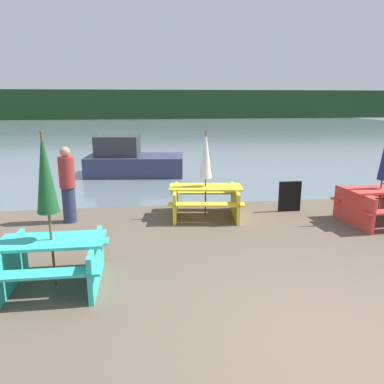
{
  "coord_description": "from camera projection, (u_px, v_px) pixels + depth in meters",
  "views": [
    {
      "loc": [
        -2.04,
        -3.37,
        2.7
      ],
      "look_at": [
        -1.01,
        4.0,
        0.85
      ],
      "focal_mm": 35.0,
      "sensor_mm": 36.0,
      "label": 1
    }
  ],
  "objects": [
    {
      "name": "ground_plane",
      "position": [
        331.0,
        348.0,
        4.17
      ],
      "size": [
        60.0,
        60.0,
        0.0
      ],
      "primitive_type": "plane",
      "color": "brown"
    },
    {
      "name": "water",
      "position": [
        162.0,
        130.0,
        34.01
      ],
      "size": [
        60.0,
        50.0,
        0.0
      ],
      "color": "slate",
      "rests_on": "ground_plane"
    },
    {
      "name": "far_treeline",
      "position": [
        153.0,
        104.0,
        52.75
      ],
      "size": [
        80.0,
        1.6,
        4.0
      ],
      "color": "#1E3D1E",
      "rests_on": "water"
    },
    {
      "name": "picnic_table_teal",
      "position": [
        53.0,
        258.0,
        5.49
      ],
      "size": [
        1.52,
        1.4,
        0.72
      ],
      "rotation": [
        0.0,
        0.0,
        -0.01
      ],
      "color": "#33B7A8",
      "rests_on": "ground_plane"
    },
    {
      "name": "picnic_table_red",
      "position": [
        379.0,
        203.0,
        8.3
      ],
      "size": [
        1.63,
        1.48,
        0.8
      ],
      "rotation": [
        0.0,
        0.0,
        0.07
      ],
      "color": "red",
      "rests_on": "ground_plane"
    },
    {
      "name": "picnic_table_yellow",
      "position": [
        205.0,
        198.0,
        8.78
      ],
      "size": [
        1.86,
        1.6,
        0.73
      ],
      "rotation": [
        0.0,
        0.0,
        -0.14
      ],
      "color": "yellow",
      "rests_on": "ground_plane"
    },
    {
      "name": "umbrella_white",
      "position": [
        206.0,
        155.0,
        8.53
      ],
      "size": [
        0.28,
        0.28,
        2.02
      ],
      "color": "brown",
      "rests_on": "ground_plane"
    },
    {
      "name": "umbrella_darkgreen",
      "position": [
        45.0,
        174.0,
        5.19
      ],
      "size": [
        0.31,
        0.31,
        2.28
      ],
      "color": "brown",
      "rests_on": "ground_plane"
    },
    {
      "name": "boat",
      "position": [
        131.0,
        161.0,
        13.67
      ],
      "size": [
        3.64,
        2.14,
        1.43
      ],
      "rotation": [
        0.0,
        0.0,
        -0.12
      ],
      "color": "#333856",
      "rests_on": "water"
    },
    {
      "name": "person",
      "position": [
        68.0,
        185.0,
        8.28
      ],
      "size": [
        0.34,
        0.34,
        1.7
      ],
      "color": "#283351",
      "rests_on": "ground_plane"
    },
    {
      "name": "signboard",
      "position": [
        290.0,
        196.0,
        9.21
      ],
      "size": [
        0.55,
        0.08,
        0.75
      ],
      "color": "black",
      "rests_on": "ground_plane"
    }
  ]
}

